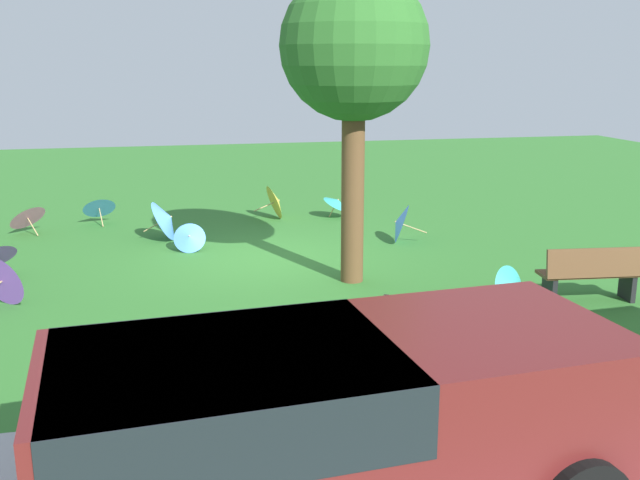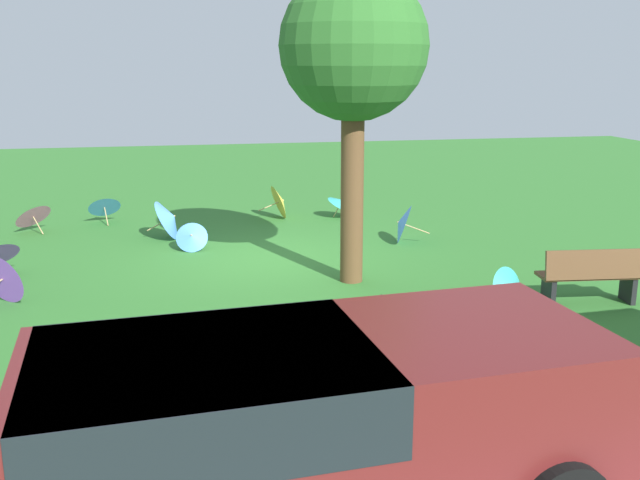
% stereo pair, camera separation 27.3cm
% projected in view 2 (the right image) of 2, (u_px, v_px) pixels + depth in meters
% --- Properties ---
extents(ground, '(40.00, 40.00, 0.00)m').
position_uv_depth(ground, '(270.00, 259.00, 13.77)').
color(ground, '#2D6B28').
extents(van_dark, '(4.73, 2.42, 1.53)m').
position_uv_depth(van_dark, '(302.00, 416.00, 5.76)').
color(van_dark, '#591919').
rests_on(van_dark, ground).
extents(park_bench, '(1.64, 0.65, 0.90)m').
position_uv_depth(park_bench, '(592.00, 275.00, 11.10)').
color(park_bench, brown).
rests_on(park_bench, ground).
extents(shade_tree, '(2.40, 2.40, 5.10)m').
position_uv_depth(shade_tree, '(354.00, 50.00, 11.49)').
color(shade_tree, brown).
rests_on(shade_tree, ground).
extents(parasol_blue_0, '(0.88, 0.91, 0.83)m').
position_uv_depth(parasol_blue_0, '(401.00, 223.00, 14.91)').
color(parasol_blue_0, tan).
rests_on(parasol_blue_0, ground).
extents(parasol_purple_0, '(0.90, 0.83, 0.85)m').
position_uv_depth(parasol_purple_0, '(6.00, 277.00, 11.18)').
color(parasol_purple_0, tan).
rests_on(parasol_purple_0, ground).
extents(parasol_pink_0, '(1.06, 1.05, 0.75)m').
position_uv_depth(parasol_pink_0, '(31.00, 214.00, 15.82)').
color(parasol_pink_0, tan).
rests_on(parasol_pink_0, ground).
extents(parasol_teal_0, '(0.87, 0.88, 0.59)m').
position_uv_depth(parasol_teal_0, '(341.00, 202.00, 17.34)').
color(parasol_teal_0, tan).
rests_on(parasol_teal_0, ground).
extents(parasol_blue_1, '(0.87, 0.99, 0.89)m').
position_uv_depth(parasol_blue_1, '(170.00, 218.00, 15.24)').
color(parasol_blue_1, tan).
rests_on(parasol_blue_1, ground).
extents(parasol_blue_2, '(0.67, 0.60, 0.59)m').
position_uv_depth(parasol_blue_2, '(192.00, 236.00, 14.30)').
color(parasol_blue_2, tan).
rests_on(parasol_blue_2, ground).
extents(parasol_pink_1, '(0.76, 0.79, 0.56)m').
position_uv_depth(parasol_pink_1, '(400.00, 303.00, 10.27)').
color(parasol_pink_1, tan).
rests_on(parasol_pink_1, ground).
extents(parasol_teal_2, '(0.74, 0.68, 0.68)m').
position_uv_depth(parasol_teal_2, '(511.00, 288.00, 10.89)').
color(parasol_teal_2, tan).
rests_on(parasol_teal_2, ground).
extents(parasol_blue_3, '(0.87, 0.81, 0.73)m').
position_uv_depth(parasol_blue_3, '(104.00, 205.00, 16.77)').
color(parasol_blue_3, tan).
rests_on(parasol_blue_3, ground).
extents(parasol_yellow_0, '(0.81, 0.87, 0.83)m').
position_uv_depth(parasol_yellow_0, '(281.00, 201.00, 17.28)').
color(parasol_yellow_0, tan).
rests_on(parasol_yellow_0, ground).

